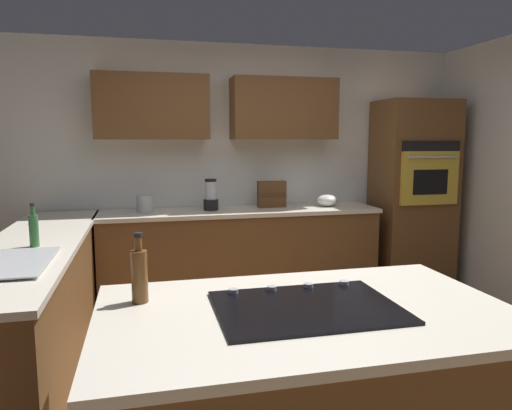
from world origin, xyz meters
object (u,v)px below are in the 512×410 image
(dish_soap_bottle, at_px, (34,229))
(mixing_bowl, at_px, (327,200))
(oil_bottle, at_px, (139,274))
(cooktop, at_px, (306,306))
(wall_oven, at_px, (413,193))
(blender, at_px, (211,197))
(kettle, at_px, (145,204))
(spice_rack, at_px, (272,194))
(sink_unit, at_px, (5,263))

(dish_soap_bottle, bearing_deg, mixing_bowl, -152.35)
(mixing_bowl, bearing_deg, oil_bottle, 53.93)
(cooktop, bearing_deg, wall_oven, -128.14)
(mixing_bowl, distance_m, dish_soap_bottle, 2.96)
(blender, relative_size, kettle, 1.86)
(wall_oven, relative_size, mixing_bowl, 9.09)
(cooktop, distance_m, oil_bottle, 0.73)
(dish_soap_bottle, xyz_separation_m, oil_bottle, (-0.69, 1.28, 0.01))
(wall_oven, distance_m, kettle, 2.90)
(wall_oven, bearing_deg, spice_rack, -3.01)
(spice_rack, xyz_separation_m, kettle, (1.30, 0.06, -0.05))
(oil_bottle, bearing_deg, blender, -104.42)
(sink_unit, height_order, cooktop, sink_unit)
(kettle, bearing_deg, wall_oven, 179.48)
(kettle, bearing_deg, oil_bottle, 89.30)
(sink_unit, height_order, spice_rack, spice_rack)
(kettle, distance_m, oil_bottle, 2.65)
(oil_bottle, bearing_deg, cooktop, 160.65)
(sink_unit, xyz_separation_m, mixing_bowl, (-2.68, -1.85, 0.04))
(oil_bottle, bearing_deg, sink_unit, -47.00)
(blender, xyz_separation_m, kettle, (0.65, -0.00, -0.05))
(blender, bearing_deg, spice_rack, -174.90)
(wall_oven, relative_size, kettle, 11.96)
(wall_oven, height_order, cooktop, wall_oven)
(dish_soap_bottle, bearing_deg, cooktop, 132.02)
(kettle, bearing_deg, blender, 180.00)
(mixing_bowl, xyz_separation_m, oil_bottle, (1.93, 2.65, 0.06))
(dish_soap_bottle, distance_m, oil_bottle, 1.45)
(sink_unit, height_order, kettle, sink_unit)
(kettle, height_order, dish_soap_bottle, dish_soap_bottle)
(wall_oven, height_order, blender, wall_oven)
(sink_unit, height_order, oil_bottle, oil_bottle)
(wall_oven, bearing_deg, kettle, -0.52)
(sink_unit, relative_size, blender, 2.22)
(blender, relative_size, oil_bottle, 1.02)
(cooktop, bearing_deg, sink_unit, -36.06)
(sink_unit, distance_m, kettle, 2.01)
(dish_soap_bottle, bearing_deg, wall_oven, -159.60)
(oil_bottle, bearing_deg, dish_soap_bottle, -61.76)
(mixing_bowl, distance_m, spice_rack, 0.61)
(wall_oven, distance_m, spice_rack, 1.60)
(sink_unit, distance_m, cooktop, 1.77)
(wall_oven, bearing_deg, blender, -0.67)
(blender, height_order, oil_bottle, blender)
(spice_rack, relative_size, oil_bottle, 0.96)
(wall_oven, height_order, dish_soap_bottle, wall_oven)
(mixing_bowl, xyz_separation_m, dish_soap_bottle, (2.62, 1.37, 0.06))
(wall_oven, bearing_deg, sink_unit, 26.40)
(sink_unit, distance_m, oil_bottle, 1.10)
(cooktop, xyz_separation_m, oil_bottle, (0.68, -0.24, 0.12))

